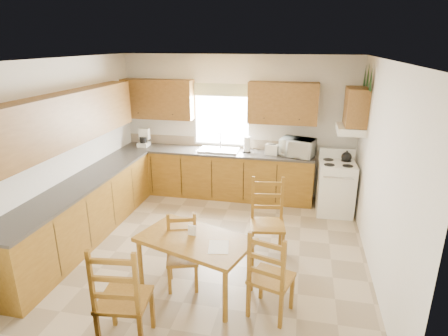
% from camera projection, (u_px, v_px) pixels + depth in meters
% --- Properties ---
extents(floor, '(4.50, 4.50, 0.00)m').
position_uv_depth(floor, '(210.00, 246.00, 5.62)').
color(floor, tan).
rests_on(floor, ground).
extents(ceiling, '(4.50, 4.50, 0.00)m').
position_uv_depth(ceiling, '(208.00, 59.00, 4.76)').
color(ceiling, olive).
rests_on(ceiling, floor).
extents(wall_left, '(4.50, 4.50, 0.00)m').
position_uv_depth(wall_left, '(64.00, 151.00, 5.63)').
color(wall_left, silver).
rests_on(wall_left, floor).
extents(wall_right, '(4.50, 4.50, 0.00)m').
position_uv_depth(wall_right, '(381.00, 172.00, 4.75)').
color(wall_right, silver).
rests_on(wall_right, floor).
extents(wall_back, '(4.50, 4.50, 0.00)m').
position_uv_depth(wall_back, '(237.00, 126.00, 7.27)').
color(wall_back, silver).
rests_on(wall_back, floor).
extents(wall_front, '(4.50, 4.50, 0.00)m').
position_uv_depth(wall_front, '(142.00, 240.00, 3.11)').
color(wall_front, silver).
rests_on(wall_front, floor).
extents(lower_cab_back, '(3.75, 0.60, 0.88)m').
position_uv_depth(lower_cab_back, '(215.00, 174.00, 7.36)').
color(lower_cab_back, brown).
rests_on(lower_cab_back, floor).
extents(lower_cab_left, '(0.60, 3.60, 0.88)m').
position_uv_depth(lower_cab_left, '(84.00, 212.00, 5.73)').
color(lower_cab_left, brown).
rests_on(lower_cab_left, floor).
extents(counter_back, '(3.75, 0.63, 0.04)m').
position_uv_depth(counter_back, '(215.00, 152.00, 7.21)').
color(counter_back, '#3F3C38').
rests_on(counter_back, lower_cab_back).
extents(counter_left, '(0.63, 3.60, 0.04)m').
position_uv_depth(counter_left, '(80.00, 184.00, 5.58)').
color(counter_left, '#3F3C38').
rests_on(counter_left, lower_cab_left).
extents(backsplash, '(3.75, 0.01, 0.18)m').
position_uv_depth(backsplash, '(219.00, 142.00, 7.45)').
color(backsplash, gray).
rests_on(backsplash, counter_back).
extents(upper_cab_back_left, '(1.41, 0.33, 0.75)m').
position_uv_depth(upper_cab_back_left, '(158.00, 99.00, 7.26)').
color(upper_cab_back_left, brown).
rests_on(upper_cab_back_left, wall_back).
extents(upper_cab_back_right, '(1.25, 0.33, 0.75)m').
position_uv_depth(upper_cab_back_right, '(283.00, 103.00, 6.79)').
color(upper_cab_back_right, brown).
rests_on(upper_cab_back_right, wall_back).
extents(upper_cab_left, '(0.33, 3.60, 0.75)m').
position_uv_depth(upper_cab_left, '(63.00, 120.00, 5.30)').
color(upper_cab_left, brown).
rests_on(upper_cab_left, wall_left).
extents(upper_cab_stove, '(0.33, 0.62, 0.62)m').
position_uv_depth(upper_cab_stove, '(356.00, 107.00, 6.13)').
color(upper_cab_stove, brown).
rests_on(upper_cab_stove, wall_right).
extents(range_hood, '(0.44, 0.62, 0.12)m').
position_uv_depth(range_hood, '(350.00, 129.00, 6.26)').
color(range_hood, white).
rests_on(range_hood, wall_right).
extents(window_frame, '(1.13, 0.02, 1.18)m').
position_uv_depth(window_frame, '(222.00, 116.00, 7.24)').
color(window_frame, white).
rests_on(window_frame, wall_back).
extents(window_pane, '(1.05, 0.01, 1.10)m').
position_uv_depth(window_pane, '(222.00, 116.00, 7.24)').
color(window_pane, white).
rests_on(window_pane, wall_back).
extents(window_valance, '(1.19, 0.01, 0.24)m').
position_uv_depth(window_valance, '(222.00, 90.00, 7.05)').
color(window_valance, '#5D7844').
rests_on(window_valance, wall_back).
extents(sink_basin, '(0.75, 0.45, 0.04)m').
position_uv_depth(sink_basin, '(219.00, 150.00, 7.19)').
color(sink_basin, silver).
rests_on(sink_basin, counter_back).
extents(pine_decal_a, '(0.22, 0.22, 0.36)m').
position_uv_depth(pine_decal_a, '(371.00, 79.00, 5.66)').
color(pine_decal_a, '#183A1C').
rests_on(pine_decal_a, wall_right).
extents(pine_decal_b, '(0.22, 0.22, 0.36)m').
position_uv_depth(pine_decal_b, '(368.00, 74.00, 5.94)').
color(pine_decal_b, '#183A1C').
rests_on(pine_decal_b, wall_right).
extents(pine_decal_c, '(0.22, 0.22, 0.36)m').
position_uv_depth(pine_decal_c, '(365.00, 75.00, 6.25)').
color(pine_decal_c, '#183A1C').
rests_on(pine_decal_c, wall_right).
extents(stove, '(0.64, 0.66, 0.91)m').
position_uv_depth(stove, '(335.00, 188.00, 6.60)').
color(stove, white).
rests_on(stove, floor).
extents(coffeemaker, '(0.21, 0.24, 0.31)m').
position_uv_depth(coffeemaker, '(143.00, 139.00, 7.47)').
color(coffeemaker, white).
rests_on(coffeemaker, counter_back).
extents(paper_towel, '(0.17, 0.17, 0.30)m').
position_uv_depth(paper_towel, '(247.00, 144.00, 7.07)').
color(paper_towel, white).
rests_on(paper_towel, counter_back).
extents(toaster, '(0.26, 0.20, 0.19)m').
position_uv_depth(toaster, '(272.00, 149.00, 6.94)').
color(toaster, white).
rests_on(toaster, counter_back).
extents(microwave, '(0.64, 0.53, 0.33)m').
position_uv_depth(microwave, '(297.00, 147.00, 6.82)').
color(microwave, white).
rests_on(microwave, counter_back).
extents(dining_table, '(1.49, 1.13, 0.71)m').
position_uv_depth(dining_table, '(196.00, 264.00, 4.54)').
color(dining_table, brown).
rests_on(dining_table, floor).
extents(chair_near_left, '(0.53, 0.51, 1.15)m').
position_uv_depth(chair_near_left, '(124.00, 293.00, 3.67)').
color(chair_near_left, brown).
rests_on(chair_near_left, floor).
extents(chair_near_right, '(0.54, 0.53, 1.04)m').
position_uv_depth(chair_near_right, '(272.00, 273.00, 4.08)').
color(chair_near_right, brown).
rests_on(chair_near_right, floor).
extents(chair_far_left, '(0.47, 0.46, 0.91)m').
position_uv_depth(chair_far_left, '(182.00, 254.00, 4.57)').
color(chair_far_left, brown).
rests_on(chair_far_left, floor).
extents(chair_far_right, '(0.54, 0.52, 1.12)m').
position_uv_depth(chair_far_right, '(267.00, 220.00, 5.19)').
color(chair_far_right, brown).
rests_on(chair_far_right, floor).
extents(table_paper, '(0.27, 0.33, 0.00)m').
position_uv_depth(table_paper, '(219.00, 247.00, 4.24)').
color(table_paper, white).
rests_on(table_paper, dining_table).
extents(table_card, '(0.10, 0.03, 0.13)m').
position_uv_depth(table_card, '(192.00, 230.00, 4.48)').
color(table_card, white).
rests_on(table_card, dining_table).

